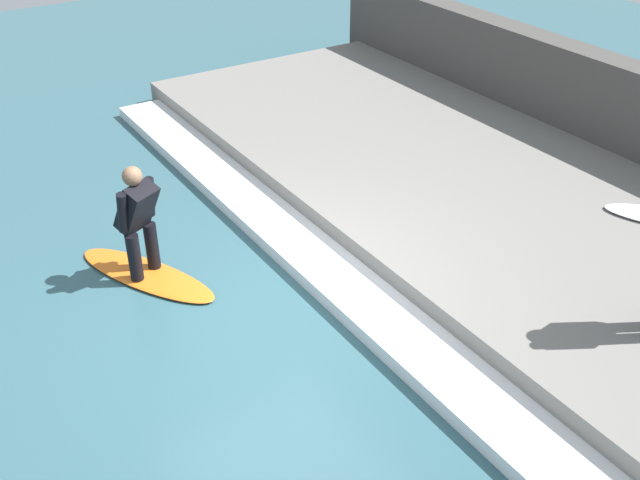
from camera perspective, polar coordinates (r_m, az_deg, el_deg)
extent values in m
plane|color=#335B66|center=(8.03, -3.45, -5.41)|extent=(28.00, 28.00, 0.00)
cube|color=slate|center=(9.73, 14.07, 2.12)|extent=(4.40, 12.75, 0.36)
cube|color=white|center=(8.33, 1.50, -3.12)|extent=(0.70, 12.11, 0.16)
ellipsoid|color=orange|center=(8.74, -13.07, -2.58)|extent=(1.31, 1.96, 0.06)
cylinder|color=black|center=(8.49, -13.95, -1.28)|extent=(0.15, 0.15, 0.57)
cylinder|color=black|center=(8.65, -12.69, -0.43)|extent=(0.15, 0.15, 0.57)
cube|color=black|center=(8.29, -13.79, 2.43)|extent=(0.51, 0.55, 0.60)
sphere|color=#846047|center=(8.12, -14.12, 4.74)|extent=(0.21, 0.21, 0.21)
cylinder|color=black|center=(8.15, -14.82, 2.01)|extent=(0.11, 0.20, 0.50)
cylinder|color=black|center=(8.40, -12.85, 3.23)|extent=(0.11, 0.20, 0.50)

